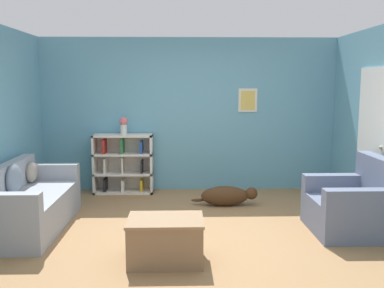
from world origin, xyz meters
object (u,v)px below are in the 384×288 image
Objects in this scene: couch at (27,204)px; vase at (124,125)px; bookshelf at (123,164)px; recliner_chair at (353,206)px; coffee_table at (166,239)px; dog at (227,196)px.

vase reaches higher than couch.
bookshelf is 1.00× the size of recliner_chair.
recliner_chair is at bearing 19.96° from coffee_table.
recliner_chair is at bearing -33.58° from vase.
bookshelf is 3.02m from coffee_table.
bookshelf reaches higher than coffee_table.
bookshelf is 0.99× the size of dog.
dog is (1.67, -0.86, -0.34)m from bookshelf.
bookshelf is at bearing 105.59° from coffee_table.
couch is at bearing 149.39° from coffee_table.
recliner_chair is 1.27× the size of coffee_table.
couch is at bearing -118.54° from vase.
recliner_chair is (3.10, -2.07, -0.16)m from bookshelf.
vase is (-1.65, 0.84, 1.00)m from dog.
couch is 2.82m from dog.
recliner_chair reaches higher than couch.
dog is at bearing -26.94° from vase.
recliner_chair is 3.78m from vase.
recliner_chair is (4.07, -0.22, 0.01)m from couch.
coffee_table is 2.21m from dog.
vase is at bearing -49.17° from bookshelf.
dog is at bearing -27.31° from bookshelf.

